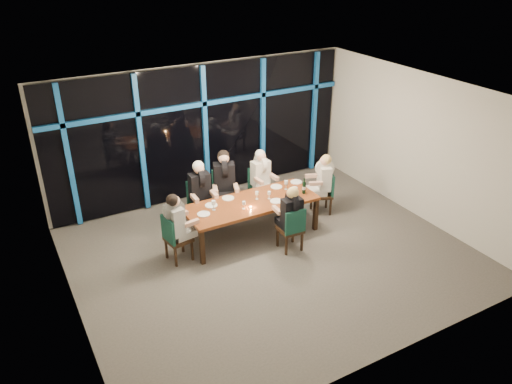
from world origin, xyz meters
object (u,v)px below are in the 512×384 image
(diner_far_right, at_px, (261,171))
(chair_near_mid, at_px, (292,227))
(chair_end_left, at_px, (174,237))
(water_pitcher, at_px, (294,192))
(wine_bottle, at_px, (304,188))
(diner_far_mid, at_px, (224,176))
(chair_far_right, at_px, (259,186))
(diner_far_left, at_px, (200,185))
(chair_far_left, at_px, (200,201))
(chair_end_right, at_px, (325,191))
(diner_end_left, at_px, (176,217))
(chair_far_mid, at_px, (224,192))
(diner_end_right, at_px, (323,175))
(diner_near_mid, at_px, (291,209))
(dining_table, at_px, (251,205))

(diner_far_right, bearing_deg, chair_near_mid, -103.98)
(chair_end_left, height_order, water_pitcher, water_pitcher)
(wine_bottle, bearing_deg, diner_far_mid, 139.39)
(water_pitcher, bearing_deg, diner_far_mid, 145.02)
(chair_far_right, bearing_deg, chair_end_left, -159.10)
(chair_near_mid, xyz_separation_m, diner_far_left, (-1.12, 1.65, 0.43))
(chair_far_left, bearing_deg, chair_end_right, -14.87)
(chair_far_right, relative_size, diner_end_left, 1.03)
(chair_far_mid, bearing_deg, diner_end_left, -124.85)
(diner_end_right, distance_m, water_pitcher, 0.99)
(diner_near_mid, xyz_separation_m, water_pitcher, (0.44, 0.55, -0.01))
(chair_far_mid, relative_size, diner_end_left, 1.15)
(dining_table, distance_m, chair_end_right, 1.85)
(diner_far_mid, bearing_deg, wine_bottle, -21.67)
(diner_near_mid, bearing_deg, wine_bottle, -136.38)
(chair_far_mid, bearing_deg, chair_near_mid, -55.18)
(dining_table, bearing_deg, diner_end_right, 3.29)
(chair_far_right, bearing_deg, diner_end_right, -42.52)
(diner_end_right, bearing_deg, diner_end_left, -65.19)
(chair_far_right, distance_m, diner_far_mid, 0.99)
(diner_far_mid, xyz_separation_m, diner_far_right, (0.87, -0.00, -0.10))
(chair_far_right, relative_size, diner_far_left, 0.97)
(diner_far_right, relative_size, diner_end_left, 1.01)
(water_pitcher, bearing_deg, diner_end_right, 33.39)
(chair_end_right, xyz_separation_m, diner_end_left, (-3.40, -0.17, 0.37))
(dining_table, xyz_separation_m, chair_end_right, (1.84, 0.07, -0.17))
(chair_far_left, relative_size, chair_end_left, 1.06)
(wine_bottle, bearing_deg, diner_far_right, 109.19)
(wine_bottle, distance_m, water_pitcher, 0.26)
(wine_bottle, xyz_separation_m, water_pitcher, (-0.26, -0.05, -0.02))
(chair_end_left, relative_size, wine_bottle, 2.85)
(chair_far_left, bearing_deg, diner_near_mid, -53.52)
(chair_far_mid, height_order, diner_end_right, diner_end_right)
(wine_bottle, height_order, water_pitcher, wine_bottle)
(diner_far_right, bearing_deg, chair_end_right, -39.10)
(chair_end_left, relative_size, chair_near_mid, 1.02)
(diner_far_mid, relative_size, diner_near_mid, 1.14)
(diner_far_left, relative_size, diner_far_right, 1.05)
(chair_far_right, relative_size, chair_near_mid, 1.03)
(diner_end_left, bearing_deg, dining_table, -95.16)
(chair_near_mid, bearing_deg, wine_bottle, -133.09)
(diner_end_left, xyz_separation_m, water_pitcher, (2.40, -0.14, -0.03))
(chair_end_left, distance_m, diner_far_left, 1.36)
(dining_table, relative_size, chair_far_mid, 2.52)
(diner_end_right, bearing_deg, chair_end_left, -65.07)
(chair_end_left, bearing_deg, chair_far_right, -74.54)
(diner_far_mid, bearing_deg, chair_far_left, -160.95)
(chair_end_right, relative_size, water_pitcher, 4.40)
(chair_far_mid, relative_size, diner_end_right, 1.16)
(diner_far_left, relative_size, diner_near_mid, 1.08)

